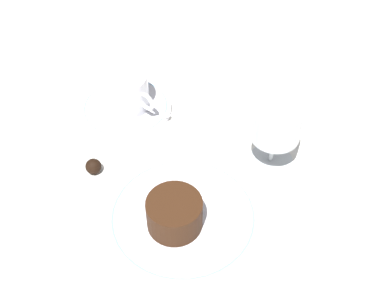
% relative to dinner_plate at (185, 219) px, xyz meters
% --- Properties ---
extents(ground_plane, '(3.00, 3.00, 0.00)m').
position_rel_dinner_plate_xyz_m(ground_plane, '(-0.00, 0.04, -0.01)').
color(ground_plane, white).
extents(dinner_plate, '(0.22, 0.22, 0.01)m').
position_rel_dinner_plate_xyz_m(dinner_plate, '(0.00, 0.00, 0.00)').
color(dinner_plate, white).
rests_on(dinner_plate, ground_plane).
extents(saucer, '(0.16, 0.16, 0.01)m').
position_rel_dinner_plate_xyz_m(saucer, '(-0.23, 0.12, -0.00)').
color(saucer, white).
rests_on(saucer, ground_plane).
extents(coffee_cup, '(0.11, 0.08, 0.07)m').
position_rel_dinner_plate_xyz_m(coffee_cup, '(-0.23, 0.12, 0.04)').
color(coffee_cup, white).
rests_on(coffee_cup, saucer).
extents(spoon, '(0.07, 0.11, 0.00)m').
position_rel_dinner_plate_xyz_m(spoon, '(-0.18, 0.11, 0.00)').
color(spoon, silver).
rests_on(spoon, saucer).
extents(wine_glass, '(0.08, 0.08, 0.11)m').
position_rel_dinner_plate_xyz_m(wine_glass, '(0.03, 0.18, 0.07)').
color(wine_glass, silver).
rests_on(wine_glass, ground_plane).
extents(fork, '(0.05, 0.18, 0.01)m').
position_rel_dinner_plate_xyz_m(fork, '(0.15, 0.02, -0.01)').
color(fork, silver).
rests_on(fork, ground_plane).
extents(dessert_cake, '(0.08, 0.08, 0.05)m').
position_rel_dinner_plate_xyz_m(dessert_cake, '(-0.00, -0.02, 0.03)').
color(dessert_cake, '#381E0F').
rests_on(dessert_cake, dinner_plate).
extents(chocolate_truffle, '(0.03, 0.03, 0.03)m').
position_rel_dinner_plate_xyz_m(chocolate_truffle, '(-0.17, -0.02, 0.00)').
color(chocolate_truffle, black).
rests_on(chocolate_truffle, ground_plane).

